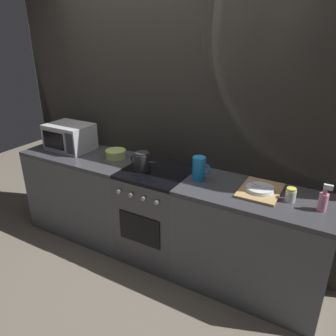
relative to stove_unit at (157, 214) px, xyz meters
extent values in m
plane|color=#6B6054|center=(0.00, 0.00, -0.45)|extent=(8.00, 8.00, 0.00)
cube|color=#A39989|center=(0.00, 0.33, 0.75)|extent=(3.60, 0.05, 2.40)
cube|color=beige|center=(0.00, 0.30, 0.75)|extent=(3.58, 0.01, 2.39)
cube|color=#515459|center=(-0.90, 0.00, -0.02)|extent=(1.20, 0.60, 0.86)
cube|color=#38383D|center=(-0.90, 0.00, 0.43)|extent=(1.20, 0.60, 0.04)
cube|color=#4C4C51|center=(0.00, 0.00, -0.01)|extent=(0.60, 0.60, 0.87)
cube|color=black|center=(0.00, 0.00, 0.44)|extent=(0.59, 0.59, 0.03)
cube|color=black|center=(0.00, -0.30, 0.00)|extent=(0.42, 0.01, 0.28)
cylinder|color=#B7B7BC|center=(-0.19, -0.32, 0.33)|extent=(0.04, 0.02, 0.04)
cylinder|color=#B7B7BC|center=(-0.06, -0.32, 0.33)|extent=(0.04, 0.02, 0.04)
cylinder|color=#B7B7BC|center=(0.06, -0.32, 0.33)|extent=(0.04, 0.02, 0.04)
cylinder|color=#B7B7BC|center=(0.19, -0.32, 0.33)|extent=(0.04, 0.02, 0.04)
cube|color=#515459|center=(0.90, 0.00, -0.02)|extent=(1.20, 0.60, 0.86)
cube|color=#38383D|center=(0.90, 0.00, 0.43)|extent=(1.20, 0.60, 0.04)
cube|color=#B2B2B7|center=(-1.09, 0.04, 0.59)|extent=(0.46, 0.34, 0.27)
cube|color=black|center=(-1.15, -0.13, 0.59)|extent=(0.28, 0.01, 0.17)
cube|color=#333338|center=(-0.93, -0.13, 0.59)|extent=(0.09, 0.01, 0.21)
cylinder|color=#262628|center=(-0.13, -0.04, 0.53)|extent=(0.15, 0.15, 0.15)
cylinder|color=#262628|center=(-0.13, -0.04, 0.61)|extent=(0.13, 0.13, 0.02)
cone|color=#262628|center=(-0.02, -0.04, 0.54)|extent=(0.10, 0.04, 0.05)
torus|color=#262628|center=(-0.21, -0.04, 0.53)|extent=(0.08, 0.01, 0.08)
cylinder|color=#B7D166|center=(-0.52, 0.07, 0.49)|extent=(0.20, 0.20, 0.08)
cylinder|color=#198CD8|center=(0.40, 0.02, 0.55)|extent=(0.11, 0.11, 0.20)
torus|color=#198CD8|center=(0.47, 0.02, 0.56)|extent=(0.08, 0.01, 0.08)
cube|color=tan|center=(0.92, 0.05, 0.46)|extent=(0.30, 0.40, 0.02)
cylinder|color=silver|center=(0.92, 0.03, 0.48)|extent=(0.22, 0.22, 0.01)
cylinder|color=silver|center=(0.92, 0.03, 0.49)|extent=(0.21, 0.21, 0.01)
cylinder|color=silver|center=(0.94, 0.03, 0.50)|extent=(0.16, 0.07, 0.01)
cube|color=silver|center=(0.90, 0.04, 0.50)|extent=(0.16, 0.09, 0.00)
cylinder|color=silver|center=(1.15, 0.01, 0.49)|extent=(0.08, 0.08, 0.08)
cylinder|color=#D8D14C|center=(1.15, 0.01, 0.55)|extent=(0.07, 0.07, 0.02)
cylinder|color=pink|center=(1.37, -0.02, 0.52)|extent=(0.06, 0.06, 0.13)
cylinder|color=pink|center=(1.37, -0.02, 0.60)|extent=(0.03, 0.03, 0.04)
cube|color=white|center=(1.38, -0.02, 0.64)|extent=(0.06, 0.02, 0.04)
camera|label=1|loc=(1.42, -2.28, 1.61)|focal=34.81mm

